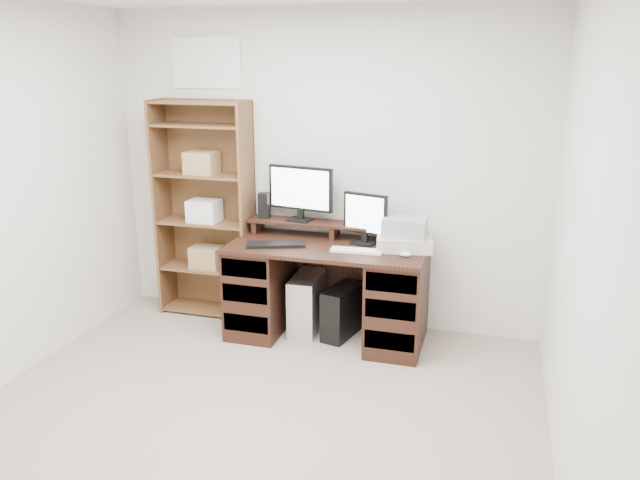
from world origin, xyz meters
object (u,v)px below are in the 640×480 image
at_px(monitor_wide, 300,190).
at_px(tower_silver, 307,303).
at_px(monitor_small, 365,217).
at_px(printer, 404,242).
at_px(desk, 328,289).
at_px(bookshelf, 206,208).
at_px(tower_black, 342,312).

relative_size(monitor_wide, tower_silver, 1.17).
relative_size(monitor_small, printer, 0.96).
distance_m(desk, tower_silver, 0.25).
relative_size(printer, tower_silver, 0.87).
relative_size(printer, bookshelf, 0.22).
xyz_separation_m(tower_silver, tower_black, (0.30, -0.03, -0.03)).
bearing_deg(desk, monitor_small, 24.71).
bearing_deg(monitor_small, tower_silver, -157.01).
bearing_deg(desk, printer, 6.63).
bearing_deg(monitor_wide, tower_silver, -49.21).
bearing_deg(bookshelf, monitor_wide, 0.81).
bearing_deg(bookshelf, tower_black, -8.42).
bearing_deg(monitor_wide, monitor_small, -1.17).
height_order(monitor_small, tower_silver, monitor_small).
relative_size(tower_black, bookshelf, 0.24).
distance_m(monitor_small, bookshelf, 1.38).
bearing_deg(tower_silver, printer, -1.93).
bearing_deg(tower_black, bookshelf, -174.93).
distance_m(desk, bookshelf, 1.25).
bearing_deg(tower_black, monitor_wide, 167.44).
bearing_deg(monitor_wide, tower_black, -16.39).
bearing_deg(tower_silver, monitor_wide, 118.86).
relative_size(desk, tower_silver, 3.23).
height_order(monitor_small, tower_black, monitor_small).
distance_m(desk, tower_black, 0.22).
relative_size(monitor_wide, printer, 1.34).
height_order(printer, tower_black, printer).
xyz_separation_m(desk, monitor_small, (0.26, 0.12, 0.57)).
bearing_deg(tower_black, desk, -149.86).
bearing_deg(desk, bookshelf, 169.19).
height_order(tower_silver, tower_black, tower_silver).
xyz_separation_m(monitor_wide, monitor_small, (0.55, -0.10, -0.15)).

